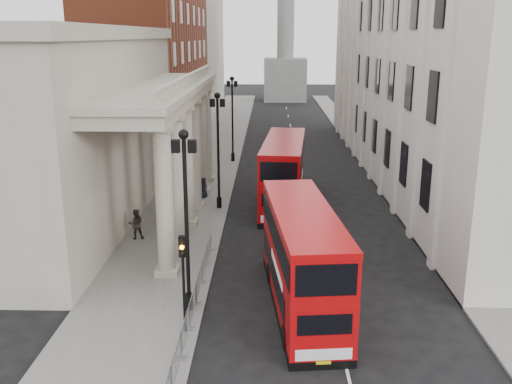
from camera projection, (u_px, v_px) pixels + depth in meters
The scene contains 19 objects.
ground at pixel (191, 360), 22.24m from camera, with size 260.00×260.00×0.00m, color black.
sidewalk_west at pixel (202, 176), 51.20m from camera, with size 6.00×140.00×0.12m, color slate.
sidewalk_east at pixel (386, 177), 50.84m from camera, with size 3.00×140.00×0.12m, color slate.
kerb at pixel (235, 176), 51.14m from camera, with size 0.20×140.00×0.14m, color slate.
portico_building at pixel (68, 132), 38.23m from camera, with size 9.00×28.00×12.00m, color gray.
brick_building at pixel (153, 46), 65.81m from camera, with size 9.00×32.00×22.00m, color brown.
west_building_far at pixel (190, 49), 96.92m from camera, with size 9.00×30.00×20.00m, color gray.
east_building at pixel (419, 32), 49.41m from camera, with size 8.00×55.00×25.00m, color beige.
monument_column at pixel (286, 15), 106.53m from camera, with size 8.00×8.00×54.20m.
lamp_post_south at pixel (186, 210), 24.80m from camera, with size 1.05×0.44×8.32m.
lamp_post_mid at pixel (218, 143), 40.22m from camera, with size 1.05×0.44×8.32m.
lamp_post_north at pixel (232, 113), 55.65m from camera, with size 1.05×0.44×8.32m.
traffic_light at pixel (183, 266), 23.34m from camera, with size 0.28×0.33×4.30m.
crowd_barriers at pixel (189, 317), 24.21m from camera, with size 0.50×18.75×1.10m.
bus_near at pixel (302, 256), 26.11m from camera, with size 3.70×11.10×4.70m.
bus_far at pixel (284, 171), 41.88m from camera, with size 3.68×11.59×4.92m.
pedestrian_a at pixel (168, 215), 36.99m from camera, with size 0.64×0.42×1.74m, color black.
pedestrian_b at pixel (136, 224), 34.94m from camera, with size 0.92×0.71×1.89m, color black.
pedestrian_c at pixel (203, 188), 43.91m from camera, with size 0.77×0.50×1.57m, color black.
Camera 1 is at (3.00, -19.63, 12.24)m, focal length 40.00 mm.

